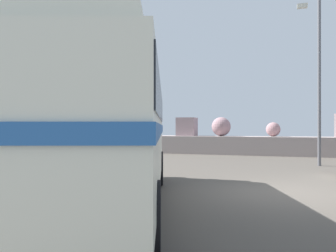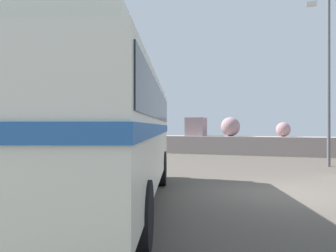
# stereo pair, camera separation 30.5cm
# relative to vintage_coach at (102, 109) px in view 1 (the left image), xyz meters

# --- Properties ---
(ground) EXTENTS (32.00, 26.00, 0.02)m
(ground) POSITION_rel_vintage_coach_xyz_m (3.68, 2.83, -2.04)
(ground) COLOR #4D4740
(breakwater) EXTENTS (31.36, 2.32, 2.47)m
(breakwater) POSITION_rel_vintage_coach_xyz_m (4.07, 14.62, -1.30)
(breakwater) COLOR gray
(breakwater) RESTS_ON ground
(vintage_coach) EXTENTS (5.02, 8.90, 3.70)m
(vintage_coach) POSITION_rel_vintage_coach_xyz_m (0.00, 0.00, 0.00)
(vintage_coach) COLOR black
(vintage_coach) RESTS_ON ground
(lamp_post) EXTENTS (0.92, 0.82, 7.20)m
(lamp_post) POSITION_rel_vintage_coach_xyz_m (5.04, 9.56, 1.97)
(lamp_post) COLOR #5B5B60
(lamp_post) RESTS_ON ground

